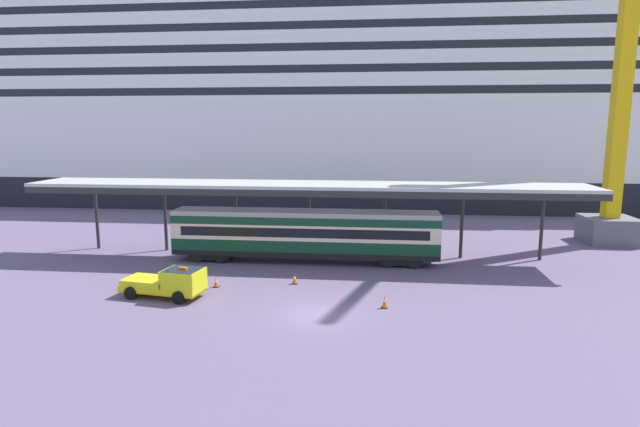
{
  "coord_description": "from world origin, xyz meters",
  "views": [
    {
      "loc": [
        3.18,
        -27.61,
        10.53
      ],
      "look_at": [
        -0.68,
        8.09,
        4.5
      ],
      "focal_mm": 28.76,
      "sensor_mm": 36.0,
      "label": 1
    }
  ],
  "objects": [
    {
      "name": "platform_canopy",
      "position": [
        -2.27,
        12.0,
        5.9
      ],
      "size": [
        43.77,
        5.04,
        6.21
      ],
      "color": "#B6B6B6",
      "rests_on": "ground"
    },
    {
      "name": "traffic_cone_far",
      "position": [
        -2.16,
        5.68,
        0.36
      ],
      "size": [
        0.36,
        0.36,
        0.74
      ],
      "color": "black",
      "rests_on": "ground"
    },
    {
      "name": "train_carriage",
      "position": [
        -2.27,
        11.55,
        2.3
      ],
      "size": [
        20.82,
        2.81,
        4.11
      ],
      "color": "black",
      "rests_on": "ground"
    },
    {
      "name": "cruise_ship",
      "position": [
        -14.14,
        50.71,
        14.28
      ],
      "size": [
        147.27,
        30.41,
        40.81
      ],
      "color": "black",
      "rests_on": "ground"
    },
    {
      "name": "service_truck",
      "position": [
        -9.48,
        2.1,
        0.99
      ],
      "size": [
        5.45,
        2.87,
        2.02
      ],
      "color": "yellow",
      "rests_on": "ground"
    },
    {
      "name": "traffic_cone_near",
      "position": [
        -7.27,
        4.41,
        0.34
      ],
      "size": [
        0.36,
        0.36,
        0.7
      ],
      "color": "black",
      "rests_on": "ground"
    },
    {
      "name": "dockside_crane",
      "position": [
        25.42,
        21.37,
        15.33
      ],
      "size": [
        15.03,
        4.4,
        51.02
      ],
      "color": "#595960",
      "rests_on": "ground"
    },
    {
      "name": "ground_plane",
      "position": [
        0.0,
        0.0,
        0.0
      ],
      "size": [
        400.0,
        400.0,
        0.0
      ],
      "primitive_type": "plane",
      "color": "slate"
    },
    {
      "name": "traffic_cone_mid",
      "position": [
        3.86,
        1.57,
        0.39
      ],
      "size": [
        0.36,
        0.36,
        0.78
      ],
      "color": "black",
      "rests_on": "ground"
    }
  ]
}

